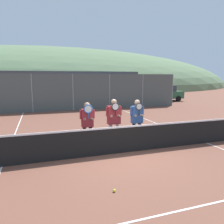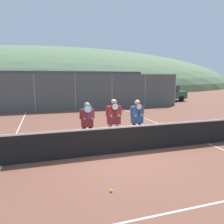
# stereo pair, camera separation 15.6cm
# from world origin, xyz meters

# --- Properties ---
(ground_plane) EXTENTS (120.00, 120.00, 0.00)m
(ground_plane) POSITION_xyz_m (0.00, 0.00, 0.00)
(ground_plane) COLOR brown
(hill_distant) EXTENTS (96.79, 53.77, 18.82)m
(hill_distant) POSITION_xyz_m (0.00, 49.61, 0.00)
(hill_distant) COLOR #5B7551
(hill_distant) RESTS_ON ground_plane
(clubhouse_building) EXTENTS (17.37, 5.50, 3.23)m
(clubhouse_building) POSITION_xyz_m (-0.15, 19.39, 1.64)
(clubhouse_building) COLOR tan
(clubhouse_building) RESTS_ON ground_plane
(fence_back) EXTENTS (18.32, 0.06, 2.87)m
(fence_back) POSITION_xyz_m (0.00, 10.48, 1.43)
(fence_back) COLOR gray
(fence_back) RESTS_ON ground_plane
(tennis_net) EXTENTS (10.03, 0.09, 1.05)m
(tennis_net) POSITION_xyz_m (0.00, 0.00, 0.49)
(tennis_net) COLOR gray
(tennis_net) RESTS_ON ground_plane
(court_line_left_sideline) EXTENTS (0.05, 16.00, 0.01)m
(court_line_left_sideline) POSITION_xyz_m (-3.73, 3.00, 0.00)
(court_line_left_sideline) COLOR white
(court_line_left_sideline) RESTS_ON ground_plane
(court_line_right_sideline) EXTENTS (0.05, 16.00, 0.01)m
(court_line_right_sideline) POSITION_xyz_m (3.73, 3.00, 0.00)
(court_line_right_sideline) COLOR white
(court_line_right_sideline) RESTS_ON ground_plane
(court_line_service_near) EXTENTS (7.45, 0.05, 0.01)m
(court_line_service_near) POSITION_xyz_m (0.00, -3.50, 0.00)
(court_line_service_near) COLOR white
(court_line_service_near) RESTS_ON ground_plane
(player_leftmost) EXTENTS (0.55, 0.34, 1.73)m
(player_leftmost) POSITION_xyz_m (-0.95, 0.84, 1.03)
(player_leftmost) COLOR black
(player_leftmost) RESTS_ON ground_plane
(player_center_left) EXTENTS (0.62, 0.34, 1.81)m
(player_center_left) POSITION_xyz_m (0.06, 0.81, 1.07)
(player_center_left) COLOR white
(player_center_left) RESTS_ON ground_plane
(player_center_right) EXTENTS (0.58, 0.34, 1.76)m
(player_center_right) POSITION_xyz_m (1.02, 0.81, 1.04)
(player_center_right) COLOR #232838
(player_center_right) RESTS_ON ground_plane
(car_far_left) EXTENTS (4.10, 2.05, 1.82)m
(car_far_left) POSITION_xyz_m (-5.12, 13.65, 0.93)
(car_far_left) COLOR maroon
(car_far_left) RESTS_ON ground_plane
(car_left_of_center) EXTENTS (4.46, 1.91, 1.87)m
(car_left_of_center) POSITION_xyz_m (-0.06, 13.68, 0.94)
(car_left_of_center) COLOR silver
(car_left_of_center) RESTS_ON ground_plane
(car_center) EXTENTS (4.50, 1.90, 1.78)m
(car_center) POSITION_xyz_m (5.20, 14.18, 0.91)
(car_center) COLOR #285638
(car_center) RESTS_ON ground_plane
(car_right_of_center) EXTENTS (4.29, 1.91, 1.72)m
(car_right_of_center) POSITION_xyz_m (10.38, 14.07, 0.88)
(car_right_of_center) COLOR #285638
(car_right_of_center) RESTS_ON ground_plane
(tennis_ball_on_court) EXTENTS (0.07, 0.07, 0.07)m
(tennis_ball_on_court) POSITION_xyz_m (-1.04, -2.40, 0.03)
(tennis_ball_on_court) COLOR #CCDB33
(tennis_ball_on_court) RESTS_ON ground_plane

